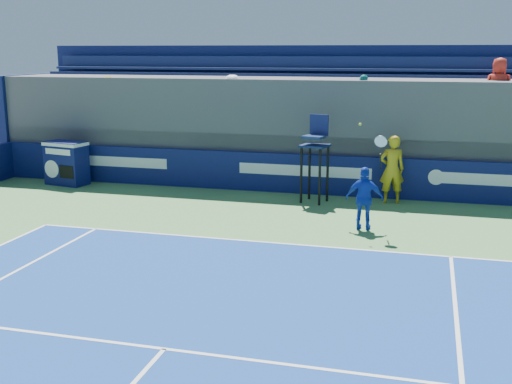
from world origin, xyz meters
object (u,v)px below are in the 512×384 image
(match_clock, at_px, (66,162))
(tennis_player, at_px, (365,198))
(ball_person, at_px, (392,169))
(umpire_chair, at_px, (315,149))

(match_clock, xyz_separation_m, tennis_player, (9.74, -2.86, 0.04))
(ball_person, height_order, umpire_chair, umpire_chair)
(tennis_player, bearing_deg, umpire_chair, 123.09)
(match_clock, relative_size, umpire_chair, 0.58)
(match_clock, distance_m, tennis_player, 10.15)
(match_clock, xyz_separation_m, umpire_chair, (8.09, -0.33, 0.79))
(umpire_chair, distance_m, tennis_player, 3.10)
(ball_person, height_order, tennis_player, tennis_player)
(ball_person, relative_size, match_clock, 1.34)
(match_clock, height_order, tennis_player, tennis_player)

